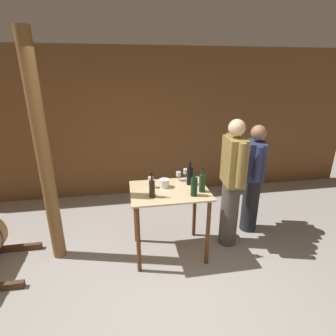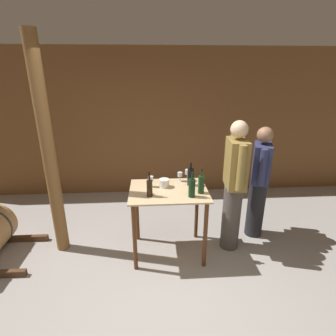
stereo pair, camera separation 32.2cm
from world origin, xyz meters
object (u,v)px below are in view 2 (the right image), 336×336
wine_bottle_right (201,184)px  wine_glass_near_left (151,179)px  wine_bottle_far_left (150,187)px  wine_glass_near_center (180,175)px  wooden_post (49,153)px  wine_glass_near_right (187,172)px  person_host (259,181)px  ice_bucket (164,183)px  person_visitor_with_scarf (234,185)px  wine_bottle_center (191,177)px  wine_bottle_left (192,187)px

wine_bottle_right → wine_glass_near_left: size_ratio=2.20×
wine_bottle_far_left → wine_glass_near_left: 0.27m
wine_glass_near_center → wooden_post: bearing=-176.5°
wine_bottle_right → wine_glass_near_right: size_ratio=1.96×
wine_bottle_right → wine_glass_near_left: bearing=159.7°
wooden_post → wine_bottle_far_left: (1.20, -0.33, -0.34)m
person_host → ice_bucket: bearing=-169.7°
person_visitor_with_scarf → wine_glass_near_right: bearing=159.1°
wine_bottle_center → wine_glass_near_left: bearing=-178.3°
wine_bottle_center → wine_glass_near_center: wine_bottle_center is taller
wine_bottle_left → wine_bottle_far_left: bearing=174.7°
wine_bottle_right → person_host: size_ratio=0.19×
ice_bucket → wine_glass_near_left: bearing=174.2°
wine_bottle_right → wine_glass_near_center: size_ratio=2.46×
wooden_post → person_host: 2.76m
wine_bottle_right → person_visitor_with_scarf: size_ratio=0.18×
wine_bottle_left → person_visitor_with_scarf: 0.65m
wooden_post → wine_glass_near_center: wooden_post is taller
wooden_post → wine_bottle_left: size_ratio=8.85×
wine_bottle_far_left → wine_glass_near_center: 0.58m
wine_bottle_far_left → wine_bottle_center: wine_bottle_center is taller
wine_glass_near_right → wooden_post: bearing=-176.4°
ice_bucket → wine_bottle_center: bearing=5.4°
wine_bottle_left → wine_bottle_center: size_ratio=1.01×
ice_bucket → person_visitor_with_scarf: size_ratio=0.07×
wine_bottle_right → wine_glass_near_right: wine_bottle_right is taller
wine_glass_near_right → wine_glass_near_left: bearing=-160.8°
wine_bottle_far_left → person_host: person_host is taller
wine_glass_near_center → person_host: person_host is taller
wine_bottle_center → person_visitor_with_scarf: (0.55, -0.06, -0.10)m
wine_glass_near_left → wooden_post: bearing=177.1°
wine_glass_near_left → wine_bottle_far_left: bearing=-92.9°
wine_bottle_far_left → wine_bottle_left: wine_bottle_left is taller
wine_glass_near_left → wine_bottle_center: bearing=1.7°
person_host → wine_bottle_right: bearing=-153.7°
wine_bottle_left → person_host: person_host is taller
wine_bottle_center → wine_bottle_right: 0.25m
wine_bottle_left → wine_glass_near_left: 0.56m
wine_bottle_left → ice_bucket: 0.43m
wine_bottle_right → ice_bucket: bearing=154.6°
wine_glass_near_center → wine_bottle_left: bearing=-79.6°
wine_glass_near_left → person_visitor_with_scarf: person_visitor_with_scarf is taller
wine_bottle_right → wine_bottle_left: bearing=-144.2°
wine_bottle_center → wine_bottle_right: (0.09, -0.24, -0.00)m
wine_bottle_far_left → wine_glass_near_right: (0.50, 0.44, 0.01)m
person_host → wine_glass_near_center: bearing=-176.6°
wooden_post → wine_bottle_right: size_ratio=8.78×
wine_glass_near_center → person_host: (1.11, 0.07, -0.15)m
wine_glass_near_left → person_host: bearing=8.5°
wine_bottle_center → wine_glass_near_left: (-0.50, -0.01, -0.02)m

